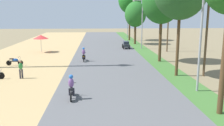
# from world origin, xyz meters

# --- Properties ---
(parked_motorbike_fourth) EXTENTS (1.80, 0.54, 0.94)m
(parked_motorbike_fourth) POSITION_xyz_m (-10.38, 21.51, 0.55)
(parked_motorbike_fourth) COLOR black
(parked_motorbike_fourth) RESTS_ON dirt_shoulder
(vendor_umbrella) EXTENTS (2.20, 2.20, 2.52)m
(vendor_umbrella) POSITION_xyz_m (-9.52, 30.75, 2.31)
(vendor_umbrella) COLOR #99999E
(vendor_umbrella) RESTS_ON dirt_shoulder
(pedestrian_on_shoulder) EXTENTS (0.43, 0.37, 1.62)m
(pedestrian_on_shoulder) POSITION_xyz_m (-8.03, 15.84, 0.96)
(pedestrian_on_shoulder) COLOR #33333D
(pedestrian_on_shoulder) RESTS_ON dirt_shoulder
(median_tree_third) EXTENTS (4.48, 4.48, 9.47)m
(median_tree_third) POSITION_xyz_m (5.96, 22.80, 6.96)
(median_tree_third) COLOR #4C351E
(median_tree_third) RESTS_ON median_strip
(median_tree_fourth) EXTENTS (3.91, 3.91, 7.74)m
(median_tree_fourth) POSITION_xyz_m (5.72, 39.83, 5.47)
(median_tree_fourth) COLOR #4C351E
(median_tree_fourth) RESTS_ON median_strip
(median_tree_fifth) EXTENTS (4.79, 4.79, 11.24)m
(median_tree_fifth) POSITION_xyz_m (5.55, 46.46, 8.42)
(median_tree_fifth) COLOR #4C351E
(median_tree_fifth) RESTS_ON median_strip
(streetlamp_near) EXTENTS (3.16, 0.20, 7.78)m
(streetlamp_near) POSITION_xyz_m (5.80, 11.45, 4.54)
(streetlamp_near) COLOR gray
(streetlamp_near) RESTS_ON median_strip
(streetlamp_mid) EXTENTS (3.16, 0.20, 7.71)m
(streetlamp_mid) POSITION_xyz_m (5.80, 33.55, 4.51)
(streetlamp_mid) COLOR gray
(streetlamp_mid) RESTS_ON median_strip
(streetlamp_far) EXTENTS (3.16, 0.20, 8.35)m
(streetlamp_far) POSITION_xyz_m (5.80, 51.67, 4.84)
(streetlamp_far) COLOR gray
(streetlamp_far) RESTS_ON median_strip
(utility_pole_near) EXTENTS (1.80, 0.20, 9.12)m
(utility_pole_near) POSITION_xyz_m (8.25, 15.87, 4.75)
(utility_pole_near) COLOR brown
(utility_pole_near) RESTS_ON ground
(utility_pole_far) EXTENTS (1.80, 0.20, 9.34)m
(utility_pole_far) POSITION_xyz_m (9.12, 30.61, 4.86)
(utility_pole_far) COLOR brown
(utility_pole_far) RESTS_ON ground
(car_sedan_charcoal) EXTENTS (1.10, 2.26, 1.19)m
(car_sedan_charcoal) POSITION_xyz_m (3.29, 33.71, 0.74)
(car_sedan_charcoal) COLOR #282D33
(car_sedan_charcoal) RESTS_ON road_strip
(motorbike_foreground_rider) EXTENTS (0.54, 1.80, 1.66)m
(motorbike_foreground_rider) POSITION_xyz_m (-3.15, 10.32, 0.86)
(motorbike_foreground_rider) COLOR black
(motorbike_foreground_rider) RESTS_ON road_strip
(motorbike_ahead_second) EXTENTS (0.54, 1.80, 1.66)m
(motorbike_ahead_second) POSITION_xyz_m (-2.99, 23.37, 0.86)
(motorbike_ahead_second) COLOR black
(motorbike_ahead_second) RESTS_ON road_strip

